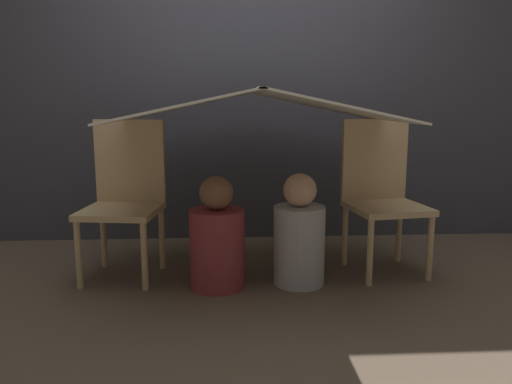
{
  "coord_description": "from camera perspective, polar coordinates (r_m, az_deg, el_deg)",
  "views": [
    {
      "loc": [
        -0.17,
        -2.81,
        1.04
      ],
      "look_at": [
        0.0,
        0.1,
        0.52
      ],
      "focal_mm": 35.0,
      "sensor_mm": 36.0,
      "label": 1
    }
  ],
  "objects": [
    {
      "name": "ground_plane",
      "position": [
        3.0,
        0.11,
        -10.08
      ],
      "size": [
        8.8,
        8.8,
        0.0
      ],
      "primitive_type": "plane",
      "color": "brown"
    },
    {
      "name": "chair_left",
      "position": [
        3.1,
        -14.74,
        -0.18
      ],
      "size": [
        0.49,
        0.49,
        0.94
      ],
      "rotation": [
        0.0,
        0.0,
        -0.13
      ],
      "color": "#D1B27F",
      "rests_on": "ground_plane"
    },
    {
      "name": "person_second",
      "position": [
        2.88,
        4.96,
        -5.18
      ],
      "size": [
        0.29,
        0.29,
        0.65
      ],
      "color": "#B2B2B7",
      "rests_on": "ground_plane"
    },
    {
      "name": "chair_right",
      "position": [
        3.19,
        14.14,
        0.12
      ],
      "size": [
        0.49,
        0.49,
        0.94
      ],
      "rotation": [
        0.0,
        0.0,
        0.15
      ],
      "color": "#D1B27F",
      "rests_on": "ground_plane"
    },
    {
      "name": "person_front",
      "position": [
        2.83,
        -4.47,
        -5.62
      ],
      "size": [
        0.31,
        0.31,
        0.64
      ],
      "color": "maroon",
      "rests_on": "ground_plane"
    },
    {
      "name": "sheet_canopy",
      "position": [
        2.91,
        0.0,
        9.9
      ],
      "size": [
        1.6,
        1.19,
        0.18
      ],
      "color": "silver"
    },
    {
      "name": "wall_back",
      "position": [
        3.81,
        -0.79,
        13.38
      ],
      "size": [
        7.0,
        0.05,
        2.5
      ],
      "color": "#3D3D47",
      "rests_on": "ground_plane"
    }
  ]
}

